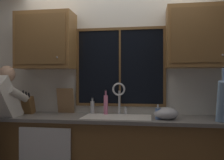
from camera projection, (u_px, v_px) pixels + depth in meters
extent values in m
cube|color=silver|center=(115.00, 86.00, 3.29)|extent=(5.92, 0.12, 2.55)
cube|color=black|center=(120.00, 67.00, 3.21)|extent=(1.10, 0.02, 0.95)
cube|color=brown|center=(120.00, 29.00, 3.20)|extent=(1.17, 0.02, 0.04)
cube|color=brown|center=(120.00, 105.00, 3.20)|extent=(1.17, 0.02, 0.04)
cube|color=brown|center=(78.00, 67.00, 3.28)|extent=(0.04, 0.02, 0.95)
cube|color=brown|center=(165.00, 66.00, 3.11)|extent=(0.03, 0.02, 0.95)
cube|color=brown|center=(120.00, 67.00, 3.19)|extent=(0.02, 0.02, 0.95)
cube|color=brown|center=(111.00, 157.00, 2.94)|extent=(3.52, 0.58, 0.88)
cube|color=slate|center=(111.00, 118.00, 2.92)|extent=(3.58, 0.62, 0.04)
cube|color=olive|center=(46.00, 41.00, 3.20)|extent=(0.74, 0.33, 0.72)
cube|color=brown|center=(40.00, 39.00, 3.03)|extent=(0.66, 0.01, 0.62)
sphere|color=#B2B2B7|center=(57.00, 57.00, 2.99)|extent=(0.02, 0.02, 0.02)
cube|color=olive|center=(198.00, 37.00, 2.90)|extent=(0.74, 0.33, 0.72)
cube|color=brown|center=(201.00, 35.00, 2.74)|extent=(0.66, 0.01, 0.62)
sphere|color=#B2B2B7|center=(223.00, 55.00, 2.69)|extent=(0.02, 0.02, 0.02)
cube|color=white|center=(117.00, 118.00, 2.92)|extent=(0.80, 0.46, 0.02)
cube|color=beige|center=(100.00, 126.00, 2.95)|extent=(0.36, 0.42, 0.20)
cube|color=beige|center=(134.00, 127.00, 2.89)|extent=(0.36, 0.42, 0.20)
cube|color=white|center=(117.00, 126.00, 2.92)|extent=(0.04, 0.42, 0.20)
cylinder|color=silver|center=(119.00, 102.00, 3.14)|extent=(0.03, 0.03, 0.30)
torus|color=silver|center=(119.00, 89.00, 3.08)|extent=(0.16, 0.02, 0.16)
cylinder|color=silver|center=(126.00, 110.00, 3.12)|extent=(0.03, 0.03, 0.09)
sphere|color=tan|center=(7.00, 74.00, 3.08)|extent=(0.21, 0.21, 0.21)
cylinder|color=beige|center=(21.00, 96.00, 2.99)|extent=(0.09, 0.52, 0.26)
cylinder|color=#8CB2DB|center=(221.00, 103.00, 2.53)|extent=(0.08, 0.20, 0.47)
cube|color=brown|center=(28.00, 106.00, 3.18)|extent=(0.12, 0.18, 0.25)
cylinder|color=black|center=(24.00, 94.00, 3.12)|extent=(0.02, 0.05, 0.09)
cylinder|color=black|center=(26.00, 95.00, 3.12)|extent=(0.02, 0.04, 0.08)
cylinder|color=black|center=(29.00, 95.00, 3.12)|extent=(0.02, 0.04, 0.06)
cube|color=#997047|center=(66.00, 101.00, 3.24)|extent=(0.22, 0.09, 0.33)
ellipsoid|color=#B7B7BC|center=(166.00, 113.00, 2.76)|extent=(0.27, 0.27, 0.14)
cylinder|color=#668CCC|center=(158.00, 114.00, 2.74)|extent=(0.06, 0.06, 0.12)
cylinder|color=silver|center=(158.00, 107.00, 2.74)|extent=(0.02, 0.02, 0.04)
cylinder|color=silver|center=(158.00, 105.00, 2.72)|extent=(0.01, 0.04, 0.01)
cylinder|color=#B7B7BC|center=(92.00, 107.00, 3.20)|extent=(0.05, 0.05, 0.16)
cylinder|color=#929296|center=(92.00, 100.00, 3.20)|extent=(0.02, 0.02, 0.04)
cylinder|color=black|center=(92.00, 98.00, 3.20)|extent=(0.03, 0.03, 0.01)
cylinder|color=pink|center=(106.00, 105.00, 3.13)|extent=(0.05, 0.05, 0.24)
cylinder|color=#AD5B7A|center=(106.00, 93.00, 3.13)|extent=(0.02, 0.02, 0.06)
cylinder|color=black|center=(106.00, 90.00, 3.13)|extent=(0.03, 0.03, 0.01)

